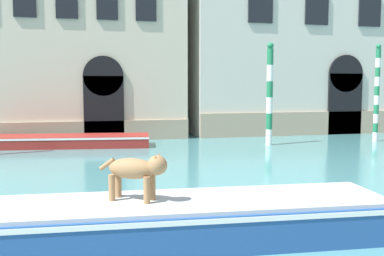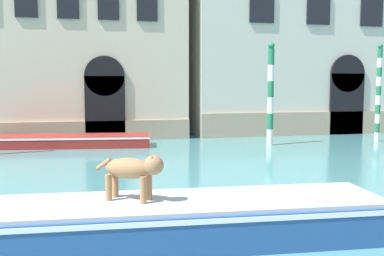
{
  "view_description": "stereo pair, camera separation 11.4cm",
  "coord_description": "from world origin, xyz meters",
  "px_view_note": "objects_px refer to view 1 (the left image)",
  "views": [
    {
      "loc": [
        0.81,
        -1.03,
        2.63
      ],
      "look_at": [
        4.19,
        13.12,
        1.2
      ],
      "focal_mm": 42.0,
      "sensor_mm": 36.0,
      "label": 1
    },
    {
      "loc": [
        0.92,
        -1.06,
        2.63
      ],
      "look_at": [
        4.19,
        13.12,
        1.2
      ],
      "focal_mm": 42.0,
      "sensor_mm": 36.0,
      "label": 2
    }
  ],
  "objects_px": {
    "dog_on_deck": "(137,170)",
    "mooring_pole_1": "(377,93)",
    "boat_foreground": "(139,221)",
    "boat_moored_near_palazzo": "(69,141)",
    "mooring_pole_0": "(270,94)"
  },
  "relations": [
    {
      "from": "dog_on_deck",
      "to": "mooring_pole_1",
      "type": "distance_m",
      "value": 16.17
    },
    {
      "from": "mooring_pole_1",
      "to": "boat_foreground",
      "type": "bearing_deg",
      "value": -138.5
    },
    {
      "from": "boat_moored_near_palazzo",
      "to": "mooring_pole_1",
      "type": "distance_m",
      "value": 13.83
    },
    {
      "from": "boat_moored_near_palazzo",
      "to": "mooring_pole_0",
      "type": "xyz_separation_m",
      "value": [
        8.37,
        -1.45,
        1.96
      ]
    },
    {
      "from": "mooring_pole_1",
      "to": "mooring_pole_0",
      "type": "bearing_deg",
      "value": -179.65
    },
    {
      "from": "boat_moored_near_palazzo",
      "to": "mooring_pole_0",
      "type": "bearing_deg",
      "value": -2.55
    },
    {
      "from": "boat_foreground",
      "to": "mooring_pole_1",
      "type": "distance_m",
      "value": 16.28
    },
    {
      "from": "dog_on_deck",
      "to": "boat_moored_near_palazzo",
      "type": "height_order",
      "value": "dog_on_deck"
    },
    {
      "from": "mooring_pole_0",
      "to": "mooring_pole_1",
      "type": "bearing_deg",
      "value": 0.35
    },
    {
      "from": "boat_foreground",
      "to": "mooring_pole_0",
      "type": "xyz_separation_m",
      "value": [
        6.86,
        10.68,
        1.84
      ]
    },
    {
      "from": "boat_foreground",
      "to": "mooring_pole_1",
      "type": "height_order",
      "value": "mooring_pole_1"
    },
    {
      "from": "boat_moored_near_palazzo",
      "to": "mooring_pole_1",
      "type": "bearing_deg",
      "value": 1.34
    },
    {
      "from": "boat_foreground",
      "to": "dog_on_deck",
      "type": "distance_m",
      "value": 0.85
    },
    {
      "from": "dog_on_deck",
      "to": "mooring_pole_0",
      "type": "bearing_deg",
      "value": 86.96
    },
    {
      "from": "mooring_pole_0",
      "to": "mooring_pole_1",
      "type": "relative_size",
      "value": 0.99
    }
  ]
}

